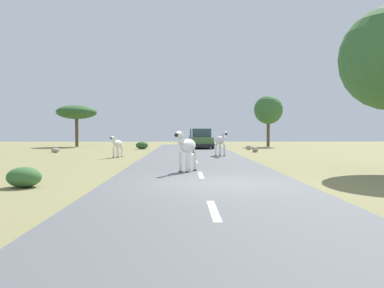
# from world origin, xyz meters

# --- Properties ---
(ground_plane) EXTENTS (90.00, 90.00, 0.00)m
(ground_plane) POSITION_xyz_m (0.00, 0.00, 0.00)
(ground_plane) COLOR olive
(road) EXTENTS (6.00, 64.00, 0.05)m
(road) POSITION_xyz_m (-0.40, 0.00, 0.03)
(road) COLOR #56595B
(road) RESTS_ON ground_plane
(lane_markings) EXTENTS (0.16, 56.00, 0.01)m
(lane_markings) POSITION_xyz_m (-0.40, -1.00, 0.05)
(lane_markings) COLOR silver
(lane_markings) RESTS_ON road
(zebra_0) EXTENTS (0.97, 1.61, 1.62)m
(zebra_0) POSITION_xyz_m (-0.88, 3.13, 1.01)
(zebra_0) COLOR silver
(zebra_0) RESTS_ON road
(zebra_1) EXTENTS (0.65, 1.40, 1.35)m
(zebra_1) POSITION_xyz_m (-5.00, 11.63, 0.81)
(zebra_1) COLOR silver
(zebra_1) RESTS_ON ground_plane
(zebra_2) EXTENTS (0.77, 1.62, 1.57)m
(zebra_2) POSITION_xyz_m (1.26, 12.15, 0.99)
(zebra_2) COLOR silver
(zebra_2) RESTS_ON road
(car_0) EXTENTS (2.15, 4.41, 1.74)m
(car_0) POSITION_xyz_m (0.52, 22.85, 0.85)
(car_0) COLOR #476B38
(car_0) RESTS_ON road
(car_1) EXTENTS (2.04, 4.35, 1.74)m
(car_1) POSITION_xyz_m (0.44, 28.62, 0.85)
(car_1) COLOR #1E479E
(car_1) RESTS_ON road
(tree_1) EXTENTS (2.87, 2.87, 5.14)m
(tree_1) POSITION_xyz_m (7.47, 27.04, 3.69)
(tree_1) COLOR brown
(tree_1) RESTS_ON ground_plane
(tree_4) EXTENTS (3.96, 3.96, 4.16)m
(tree_4) POSITION_xyz_m (-11.75, 27.24, 3.44)
(tree_4) COLOR brown
(tree_4) RESTS_ON ground_plane
(bush_0) EXTENTS (1.08, 0.97, 0.65)m
(bush_0) POSITION_xyz_m (-4.68, 22.23, 0.32)
(bush_0) COLOR #2D5628
(bush_0) RESTS_ON ground_plane
(bush_1) EXTENTS (0.97, 0.87, 0.58)m
(bush_1) POSITION_xyz_m (-5.53, -0.48, 0.29)
(bush_1) COLOR #386633
(bush_1) RESTS_ON ground_plane
(rock_0) EXTENTS (0.51, 0.49, 0.39)m
(rock_0) POSITION_xyz_m (4.50, 20.98, 0.20)
(rock_0) COLOR #A89E8C
(rock_0) RESTS_ON ground_plane
(rock_1) EXTENTS (0.48, 0.40, 0.36)m
(rock_1) POSITION_xyz_m (4.31, 17.01, 0.18)
(rock_1) COLOR gray
(rock_1) RESTS_ON ground_plane
(rock_2) EXTENTS (0.63, 0.51, 0.35)m
(rock_2) POSITION_xyz_m (-10.43, 16.86, 0.18)
(rock_2) COLOR #A89E8C
(rock_2) RESTS_ON ground_plane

